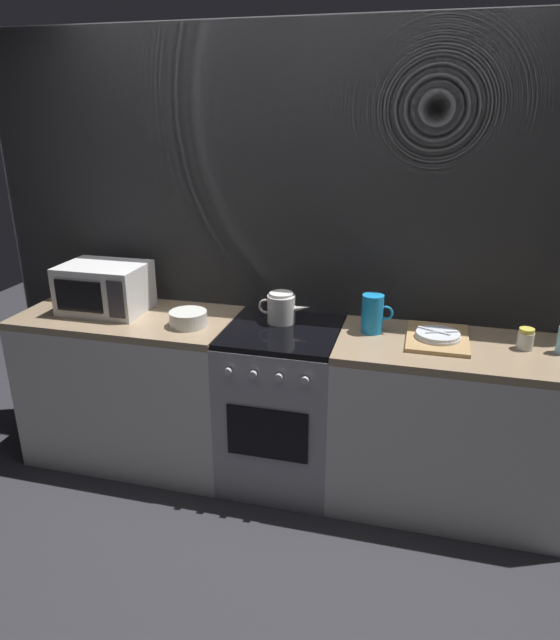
# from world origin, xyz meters

# --- Properties ---
(ground_plane) EXTENTS (8.00, 8.00, 0.00)m
(ground_plane) POSITION_xyz_m (0.00, 0.00, 0.00)
(ground_plane) COLOR #2D2D33
(back_wall) EXTENTS (3.60, 0.05, 2.40)m
(back_wall) POSITION_xyz_m (0.00, 0.32, 1.20)
(back_wall) COLOR gray
(back_wall) RESTS_ON ground_plane
(counter_left) EXTENTS (1.20, 0.60, 0.90)m
(counter_left) POSITION_xyz_m (-0.90, 0.00, 0.45)
(counter_left) COLOR silver
(counter_left) RESTS_ON ground_plane
(stove_unit) EXTENTS (0.60, 0.63, 0.90)m
(stove_unit) POSITION_xyz_m (-0.00, -0.00, 0.45)
(stove_unit) COLOR #9E9EA3
(stove_unit) RESTS_ON ground_plane
(counter_right) EXTENTS (1.20, 0.60, 0.90)m
(counter_right) POSITION_xyz_m (0.90, 0.00, 0.45)
(counter_right) COLOR silver
(counter_right) RESTS_ON ground_plane
(microwave) EXTENTS (0.46, 0.35, 0.27)m
(microwave) POSITION_xyz_m (-1.04, 0.03, 1.04)
(microwave) COLOR white
(microwave) RESTS_ON counter_left
(kettle) EXTENTS (0.28, 0.15, 0.17)m
(kettle) POSITION_xyz_m (-0.03, 0.10, 0.98)
(kettle) COLOR white
(kettle) RESTS_ON stove_unit
(mixing_bowl) EXTENTS (0.20, 0.20, 0.08)m
(mixing_bowl) POSITION_xyz_m (-0.49, -0.08, 0.94)
(mixing_bowl) COLOR silver
(mixing_bowl) RESTS_ON counter_left
(pitcher) EXTENTS (0.16, 0.11, 0.20)m
(pitcher) POSITION_xyz_m (0.46, 0.08, 1.00)
(pitcher) COLOR #198CD8
(pitcher) RESTS_ON counter_right
(dish_pile) EXTENTS (0.30, 0.40, 0.06)m
(dish_pile) POSITION_xyz_m (0.78, 0.05, 0.92)
(dish_pile) COLOR tan
(dish_pile) RESTS_ON counter_right
(spice_jar) EXTENTS (0.08, 0.08, 0.10)m
(spice_jar) POSITION_xyz_m (1.19, 0.04, 0.95)
(spice_jar) COLOR silver
(spice_jar) RESTS_ON counter_right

